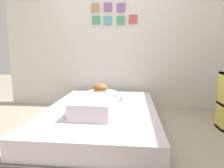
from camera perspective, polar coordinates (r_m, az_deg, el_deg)
name	(u,v)px	position (r m, az deg, el deg)	size (l,w,h in m)	color
ground_plane	(102,140)	(2.40, -2.86, -15.68)	(12.01, 12.01, 0.00)	tan
back_wall	(114,38)	(3.71, 0.67, 12.99)	(4.00, 0.12, 2.50)	silver
bed	(102,119)	(2.61, -2.94, -9.96)	(1.39, 2.10, 0.31)	#4C4742
pillow	(102,93)	(3.18, -2.85, -2.47)	(0.52, 0.32, 0.11)	silver
person_lying	(96,102)	(2.42, -4.69, -5.05)	(0.43, 0.92, 0.27)	silver
coffee_cup	(123,98)	(2.87, 3.05, -4.12)	(0.12, 0.09, 0.07)	white
cell_phone	(70,117)	(2.23, -11.74, -9.13)	(0.07, 0.14, 0.01)	black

